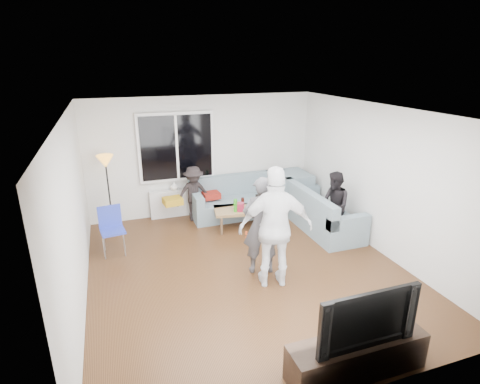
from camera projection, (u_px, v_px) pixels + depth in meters
name	position (u px, v px, depth m)	size (l,w,h in m)	color
floor	(246.00, 270.00, 6.40)	(5.00, 5.50, 0.04)	#56351C
ceiling	(247.00, 110.00, 5.53)	(5.00, 5.50, 0.04)	white
wall_back	(203.00, 155.00, 8.44)	(5.00, 0.04, 2.60)	silver
wall_front	(350.00, 293.00, 3.50)	(5.00, 0.04, 2.60)	silver
wall_left	(72.00, 216.00, 5.18)	(0.04, 5.50, 2.60)	silver
wall_right	(380.00, 180.00, 6.75)	(0.04, 5.50, 2.60)	silver
window_frame	(176.00, 147.00, 8.10)	(1.62, 0.06, 1.47)	white
window_glass	(177.00, 147.00, 8.06)	(1.50, 0.02, 1.35)	black
window_mullion	(177.00, 148.00, 8.05)	(0.05, 0.03, 1.35)	white
radiator	(180.00, 202.00, 8.47)	(1.30, 0.12, 0.62)	silver
potted_plant	(195.00, 180.00, 8.39)	(0.19, 0.16, 0.35)	#356528
vase	(174.00, 186.00, 8.28)	(0.17, 0.17, 0.18)	white
sofa_back_section	(243.00, 196.00, 8.51)	(2.30, 0.85, 0.85)	slate
sofa_right_section	(322.00, 209.00, 7.78)	(0.85, 2.00, 0.85)	slate
sofa_corner	(289.00, 191.00, 8.86)	(0.85, 0.85, 0.85)	slate
cushion_yellow	(173.00, 201.00, 7.98)	(0.38, 0.32, 0.14)	#BC8E1B
cushion_red	(211.00, 195.00, 8.32)	(0.36, 0.30, 0.13)	maroon
coffee_table	(241.00, 217.00, 7.95)	(1.10, 0.60, 0.40)	#A87E51
pitcher	(240.00, 207.00, 7.73)	(0.17, 0.17, 0.17)	maroon
side_chair	(113.00, 231.00, 6.76)	(0.40, 0.40, 0.86)	#2A3BB6
floor_lamp	(109.00, 194.00, 7.58)	(0.32, 0.32, 1.56)	orange
player_left	(261.00, 226.00, 6.06)	(0.59, 0.39, 1.63)	#454549
player_right	(276.00, 228.00, 5.68)	(1.11, 0.46, 1.89)	silver
spectator_right	(334.00, 205.00, 7.35)	(0.64, 0.50, 1.31)	black
spectator_back	(194.00, 194.00, 8.14)	(0.77, 0.45, 1.20)	black
tv_console	(357.00, 356.00, 4.21)	(1.60, 0.40, 0.44)	#2F2117
television	(362.00, 314.00, 4.03)	(1.17, 0.15, 0.68)	black
bottle_b	(235.00, 205.00, 7.68)	(0.08, 0.08, 0.26)	green
bottle_e	(257.00, 199.00, 8.06)	(0.07, 0.07, 0.23)	black
bottle_c	(243.00, 202.00, 8.01)	(0.07, 0.07, 0.17)	black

